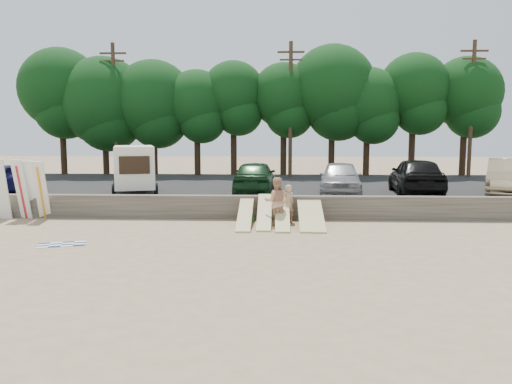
% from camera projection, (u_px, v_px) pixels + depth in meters
% --- Properties ---
extents(ground, '(120.00, 120.00, 0.00)m').
position_uv_depth(ground, '(247.00, 233.00, 18.37)').
color(ground, tan).
rests_on(ground, ground).
extents(seawall, '(44.00, 0.50, 1.00)m').
position_uv_depth(seawall, '(251.00, 207.00, 21.28)').
color(seawall, '#6B6356').
rests_on(seawall, ground).
extents(parking_lot, '(44.00, 14.50, 0.70)m').
position_uv_depth(parking_lot, '(258.00, 191.00, 28.74)').
color(parking_lot, '#282828').
rests_on(parking_lot, ground).
extents(treeline, '(33.90, 6.33, 9.09)m').
position_uv_depth(treeline, '(235.00, 95.00, 35.12)').
color(treeline, '#382616').
rests_on(treeline, parking_lot).
extents(utility_poles, '(25.80, 0.26, 9.00)m').
position_uv_depth(utility_poles, '(290.00, 106.00, 33.52)').
color(utility_poles, '#473321').
rests_on(utility_poles, parking_lot).
extents(box_trailer, '(2.85, 4.00, 2.32)m').
position_uv_depth(box_trailer, '(134.00, 167.00, 24.42)').
color(box_trailer, white).
rests_on(box_trailer, parking_lot).
extents(car_0, '(2.58, 4.57, 1.47)m').
position_uv_depth(car_0, '(1.00, 179.00, 24.35)').
color(car_0, '#141447').
rests_on(car_0, parking_lot).
extents(car_1, '(2.09, 4.82, 1.62)m').
position_uv_depth(car_1, '(255.00, 177.00, 24.46)').
color(car_1, '#133419').
rests_on(car_1, parking_lot).
extents(car_2, '(2.42, 4.93, 1.62)m').
position_uv_depth(car_2, '(340.00, 178.00, 23.74)').
color(car_2, '#949599').
rests_on(car_2, parking_lot).
extents(car_3, '(2.63, 5.46, 1.80)m').
position_uv_depth(car_3, '(416.00, 176.00, 24.04)').
color(car_3, black).
rests_on(car_3, parking_lot).
extents(car_4, '(3.86, 5.58, 1.74)m').
position_uv_depth(car_4, '(509.00, 177.00, 23.70)').
color(car_4, '#8F7B5B').
rests_on(car_4, parking_lot).
extents(surfboard_upright_1, '(0.52, 0.54, 2.57)m').
position_uv_depth(surfboard_upright_1, '(2.00, 189.00, 21.00)').
color(surfboard_upright_1, white).
rests_on(surfboard_upright_1, ground).
extents(surfboard_upright_2, '(0.57, 0.69, 2.55)m').
position_uv_depth(surfboard_upright_2, '(21.00, 189.00, 21.08)').
color(surfboard_upright_2, white).
rests_on(surfboard_upright_2, ground).
extents(surfboard_upright_3, '(0.63, 0.89, 2.50)m').
position_uv_depth(surfboard_upright_3, '(29.00, 190.00, 21.23)').
color(surfboard_upright_3, white).
rests_on(surfboard_upright_3, ground).
extents(surfboard_upright_4, '(0.59, 0.90, 2.49)m').
position_uv_depth(surfboard_upright_4, '(41.00, 190.00, 20.99)').
color(surfboard_upright_4, white).
rests_on(surfboard_upright_4, ground).
extents(surfboard_low_0, '(0.56, 2.89, 0.93)m').
position_uv_depth(surfboard_low_0, '(245.00, 214.00, 19.66)').
color(surfboard_low_0, '#D7CC87').
rests_on(surfboard_low_0, ground).
extents(surfboard_low_1, '(0.56, 2.85, 1.08)m').
position_uv_depth(surfboard_low_1, '(264.00, 212.00, 19.80)').
color(surfboard_low_1, '#D7CC87').
rests_on(surfboard_low_1, ground).
extents(surfboard_low_2, '(0.56, 2.85, 1.06)m').
position_uv_depth(surfboard_low_2, '(282.00, 213.00, 19.57)').
color(surfboard_low_2, '#D7CC87').
rests_on(surfboard_low_2, ground).
extents(surfboard_low_3, '(0.56, 2.90, 0.90)m').
position_uv_depth(surfboard_low_3, '(306.00, 215.00, 19.60)').
color(surfboard_low_3, '#D7CC87').
rests_on(surfboard_low_3, ground).
extents(surfboard_low_4, '(0.56, 2.91, 0.89)m').
position_uv_depth(surfboard_low_4, '(316.00, 215.00, 19.54)').
color(surfboard_low_4, '#D7CC87').
rests_on(surfboard_low_4, ground).
extents(beachgoer_a, '(0.68, 0.60, 1.57)m').
position_uv_depth(beachgoer_a, '(288.00, 204.00, 20.28)').
color(beachgoer_a, tan).
rests_on(beachgoer_a, ground).
extents(beachgoer_b, '(1.00, 0.81, 1.93)m').
position_uv_depth(beachgoer_b, '(276.00, 201.00, 19.65)').
color(beachgoer_b, tan).
rests_on(beachgoer_b, ground).
extents(cooler, '(0.46, 0.41, 0.32)m').
position_uv_depth(cooler, '(249.00, 217.00, 20.73)').
color(cooler, '#268D39').
rests_on(cooler, ground).
extents(gear_bag, '(0.31, 0.26, 0.22)m').
position_uv_depth(gear_bag, '(244.00, 220.00, 20.30)').
color(gear_bag, '#CB4317').
rests_on(gear_bag, ground).
extents(beach_towel, '(1.89, 1.89, 0.00)m').
position_uv_depth(beach_towel, '(61.00, 244.00, 16.39)').
color(beach_towel, white).
rests_on(beach_towel, ground).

